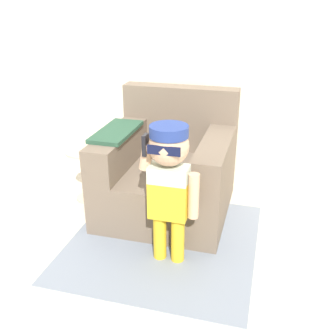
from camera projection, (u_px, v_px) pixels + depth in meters
ground_plane at (150, 218)px, 3.15m from camera, size 10.00×10.00×0.00m
wall_back at (176, 38)px, 3.33m from camera, size 10.00×0.05×2.60m
armchair at (169, 172)px, 3.18m from camera, size 0.99×1.01×0.94m
person_child at (169, 174)px, 2.42m from camera, size 0.39×0.29×0.95m
side_table at (86, 170)px, 3.34m from camera, size 0.31×0.31×0.45m
rug at (163, 240)px, 2.86m from camera, size 1.32×1.35×0.01m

